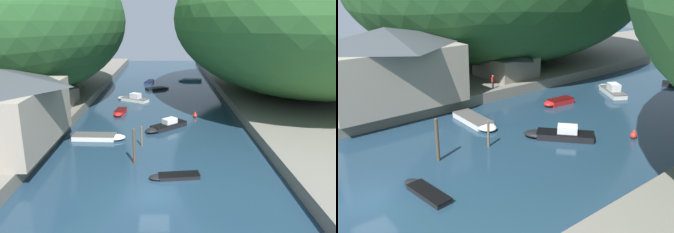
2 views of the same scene
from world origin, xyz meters
TOP-DOWN VIEW (x-y plane):
  - water_surface at (0.00, 30.00)m, footprint 130.00×130.00m
  - left_bank at (-22.56, 30.00)m, footprint 22.00×120.00m
  - right_bank at (22.56, 30.00)m, footprint 22.00×120.00m
  - hillside_left at (-23.66, 32.05)m, footprint 35.97×50.36m
  - hillside_right at (23.66, 34.59)m, footprint 42.45×59.43m
  - waterfront_building at (-15.58, 8.32)m, footprint 10.74×14.91m
  - boathouse_shed at (-16.41, 25.02)m, footprint 7.75×6.65m
  - boat_white_cruiser at (-5.93, 24.19)m, footprint 1.70×4.04m
  - boat_mid_channel at (6.65, 52.92)m, footprint 5.66×2.35m
  - boat_red_skiff at (-6.76, 13.37)m, footprint 6.37×2.23m
  - boat_far_right_bank at (-4.88, 33.06)m, footprint 6.20×4.74m
  - boat_open_rowboat at (-0.43, 42.96)m, footprint 5.31×3.83m
  - boat_far_upstream at (1.61, 3.15)m, footprint 4.67×1.66m
  - boat_yellow_tender at (-2.53, 50.93)m, footprint 2.35×5.73m
  - boat_navy_launch at (0.91, 17.08)m, footprint 5.92×5.42m
  - mooring_post_nearest at (-2.11, 6.36)m, footprint 0.28×0.28m
  - mooring_post_second at (-1.72, 11.09)m, footprint 0.22×0.22m
  - channel_buoy_near at (5.31, 22.40)m, footprint 0.62×0.62m
  - person_on_quay at (-12.44, 19.78)m, footprint 0.35×0.44m

SIDE VIEW (x-z plane):
  - water_surface at x=0.00m, z-range 0.00..0.00m
  - boat_far_upstream at x=1.61m, z-range 0.00..0.38m
  - boat_open_rowboat at x=-0.43m, z-range 0.00..0.48m
  - boat_mid_channel at x=6.65m, z-range 0.00..0.49m
  - boat_yellow_tender at x=-2.53m, z-range 0.00..0.58m
  - boat_red_skiff at x=-6.76m, z-range 0.00..0.59m
  - boat_white_cruiser at x=-5.93m, z-range 0.00..0.67m
  - channel_buoy_near at x=5.31m, z-range -0.10..0.83m
  - boat_navy_launch at x=0.91m, z-range -0.24..1.08m
  - boat_far_right_bank at x=-4.88m, z-range -0.29..1.16m
  - left_bank at x=-22.56m, z-range 0.00..1.30m
  - right_bank at x=22.56m, z-range 0.00..1.30m
  - mooring_post_second at x=-1.72m, z-range 0.01..2.39m
  - mooring_post_nearest at x=-2.11m, z-range 0.01..3.65m
  - person_on_quay at x=-12.44m, z-range 1.43..3.12m
  - boathouse_shed at x=-16.41m, z-range 1.37..5.51m
  - waterfront_building at x=-15.58m, z-range 1.41..9.28m
  - hillside_left at x=-23.66m, z-range 1.30..25.92m
  - hillside_right at x=23.66m, z-range 1.30..26.80m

